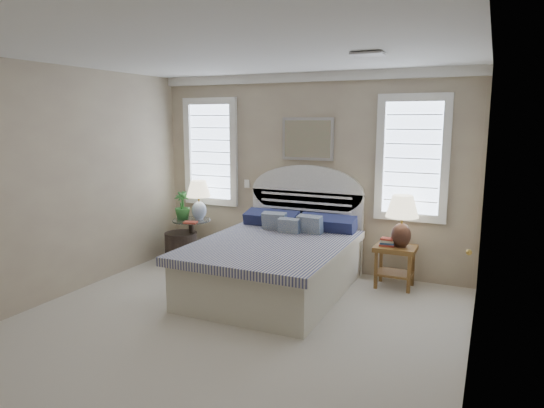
{
  "coord_description": "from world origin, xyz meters",
  "views": [
    {
      "loc": [
        2.33,
        -3.79,
        2.08
      ],
      "look_at": [
        0.14,
        1.0,
        1.16
      ],
      "focal_mm": 32.0,
      "sensor_mm": 36.0,
      "label": 1
    }
  ],
  "objects_px": {
    "bed": "(277,259)",
    "floor_pot": "(181,247)",
    "side_table_left": "(192,236)",
    "lamp_left": "(199,195)",
    "lamp_right": "(402,215)",
    "nightstand_right": "(395,257)"
  },
  "relations": [
    {
      "from": "bed",
      "to": "floor_pot",
      "type": "bearing_deg",
      "value": 163.54
    },
    {
      "from": "nightstand_right",
      "to": "lamp_right",
      "type": "relative_size",
      "value": 0.81
    },
    {
      "from": "side_table_left",
      "to": "lamp_left",
      "type": "relative_size",
      "value": 1.09
    },
    {
      "from": "floor_pot",
      "to": "lamp_left",
      "type": "relative_size",
      "value": 0.82
    },
    {
      "from": "side_table_left",
      "to": "nightstand_right",
      "type": "relative_size",
      "value": 1.19
    },
    {
      "from": "side_table_left",
      "to": "nightstand_right",
      "type": "bearing_deg",
      "value": 1.94
    },
    {
      "from": "lamp_left",
      "to": "lamp_right",
      "type": "relative_size",
      "value": 0.89
    },
    {
      "from": "floor_pot",
      "to": "lamp_right",
      "type": "bearing_deg",
      "value": 2.93
    },
    {
      "from": "bed",
      "to": "lamp_left",
      "type": "distance_m",
      "value": 1.81
    },
    {
      "from": "bed",
      "to": "side_table_left",
      "type": "distance_m",
      "value": 1.75
    },
    {
      "from": "bed",
      "to": "nightstand_right",
      "type": "relative_size",
      "value": 4.29
    },
    {
      "from": "nightstand_right",
      "to": "lamp_right",
      "type": "height_order",
      "value": "lamp_right"
    },
    {
      "from": "nightstand_right",
      "to": "lamp_right",
      "type": "bearing_deg",
      "value": 1.87
    },
    {
      "from": "lamp_right",
      "to": "floor_pot",
      "type": "bearing_deg",
      "value": -177.07
    },
    {
      "from": "floor_pot",
      "to": "lamp_right",
      "type": "relative_size",
      "value": 0.73
    },
    {
      "from": "floor_pot",
      "to": "side_table_left",
      "type": "bearing_deg",
      "value": 21.66
    },
    {
      "from": "bed",
      "to": "nightstand_right",
      "type": "xyz_separation_m",
      "value": [
        1.3,
        0.69,
        0.0
      ]
    },
    {
      "from": "lamp_left",
      "to": "lamp_right",
      "type": "distance_m",
      "value": 2.93
    },
    {
      "from": "bed",
      "to": "lamp_left",
      "type": "xyz_separation_m",
      "value": [
        -1.57,
        0.68,
        0.6
      ]
    },
    {
      "from": "side_table_left",
      "to": "lamp_left",
      "type": "bearing_deg",
      "value": 47.2
    },
    {
      "from": "bed",
      "to": "floor_pot",
      "type": "height_order",
      "value": "bed"
    },
    {
      "from": "bed",
      "to": "lamp_right",
      "type": "relative_size",
      "value": 3.49
    }
  ]
}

